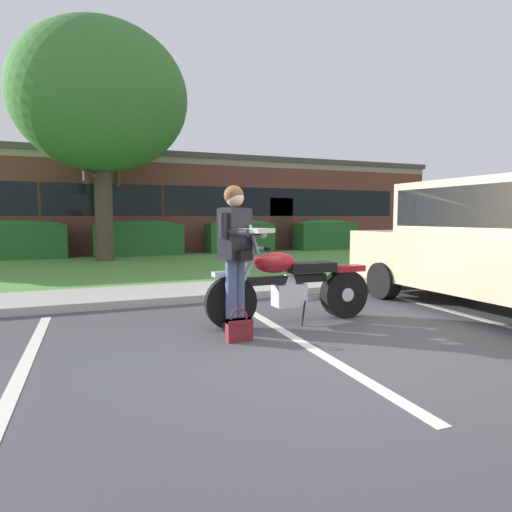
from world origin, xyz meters
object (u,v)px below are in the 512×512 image
object	(u,v)px
motorcycle	(296,284)
handbag	(239,328)
rider_person	(236,246)
hedge_center_left	(139,238)
hedge_right	(325,234)
parked_suv_adjacent	(507,245)
shade_tree	(100,99)
hedge_center_right	(240,236)
hedge_left	(18,240)
brick_building	(141,206)

from	to	relation	value
motorcycle	handbag	xyz separation A→B (m)	(-0.97, -0.54, -0.34)
rider_person	hedge_center_left	xyz separation A→B (m)	(0.21, 10.45, -0.36)
hedge_center_left	hedge_right	distance (m)	7.23
handbag	parked_suv_adjacent	bearing A→B (deg)	-0.35
shade_tree	handbag	bearing A→B (deg)	-84.83
hedge_center_right	shade_tree	bearing A→B (deg)	-162.28
rider_person	hedge_center_right	bearing A→B (deg)	69.91
hedge_center_left	hedge_center_right	size ratio (longest dim) A/B	1.20
hedge_left	brick_building	world-z (taller)	brick_building
motorcycle	parked_suv_adjacent	distance (m)	3.08
rider_person	motorcycle	bearing A→B (deg)	9.36
motorcycle	hedge_center_right	xyz separation A→B (m)	(2.97, 10.31, 0.16)
parked_suv_adjacent	rider_person	bearing A→B (deg)	173.65
motorcycle	shade_tree	distance (m)	9.92
hedge_right	brick_building	distance (m)	9.08
hedge_center_left	hedge_right	world-z (taller)	same
shade_tree	hedge_center_right	distance (m)	6.46
hedge_center_right	hedge_left	bearing A→B (deg)	180.00
motorcycle	hedge_center_right	distance (m)	10.73
motorcycle	brick_building	world-z (taller)	brick_building
hedge_center_right	rider_person	bearing A→B (deg)	-110.09
parked_suv_adjacent	hedge_center_left	bearing A→B (deg)	108.49
rider_person	hedge_left	size ratio (longest dim) A/B	0.60
parked_suv_adjacent	hedge_center_left	distance (m)	11.48
motorcycle	hedge_left	bearing A→B (deg)	112.42
motorcycle	rider_person	xyz separation A→B (m)	(-0.85, -0.14, 0.52)
hedge_center_left	hedge_right	size ratio (longest dim) A/B	1.20
handbag	brick_building	distance (m)	17.46
motorcycle	handbag	distance (m)	1.16
handbag	brick_building	world-z (taller)	brick_building
hedge_right	rider_person	bearing A→B (deg)	-125.43
handbag	shade_tree	world-z (taller)	shade_tree
motorcycle	hedge_center_left	distance (m)	10.33
rider_person	shade_tree	world-z (taller)	shade_tree
motorcycle	hedge_center_left	size ratio (longest dim) A/B	0.77
motorcycle	hedge_center_left	xyz separation A→B (m)	(-0.64, 10.31, 0.16)
hedge_right	brick_building	bearing A→B (deg)	134.02
handbag	hedge_right	distance (m)	13.23
motorcycle	hedge_right	distance (m)	12.24
shade_tree	hedge_left	xyz separation A→B (m)	(-2.44, 1.53, -4.07)
rider_person	hedge_center_left	distance (m)	10.46
motorcycle	rider_person	world-z (taller)	rider_person
handbag	hedge_left	size ratio (longest dim) A/B	0.13
handbag	hedge_left	xyz separation A→B (m)	(-3.29, 10.86, 0.51)
shade_tree	hedge_center_left	size ratio (longest dim) A/B	2.35
rider_person	parked_suv_adjacent	distance (m)	3.87
motorcycle	handbag	size ratio (longest dim) A/B	6.23
hedge_left	hedge_center_right	xyz separation A→B (m)	(7.23, -0.00, -0.00)
shade_tree	hedge_right	world-z (taller)	shade_tree
rider_person	hedge_left	bearing A→B (deg)	108.03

